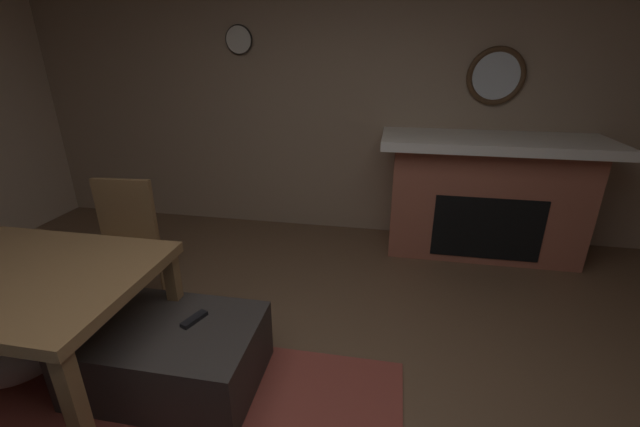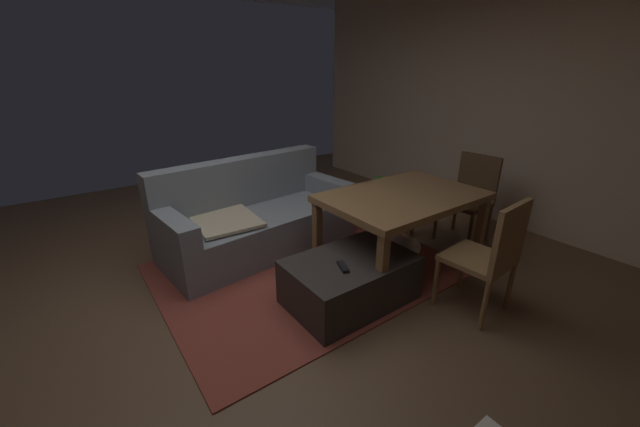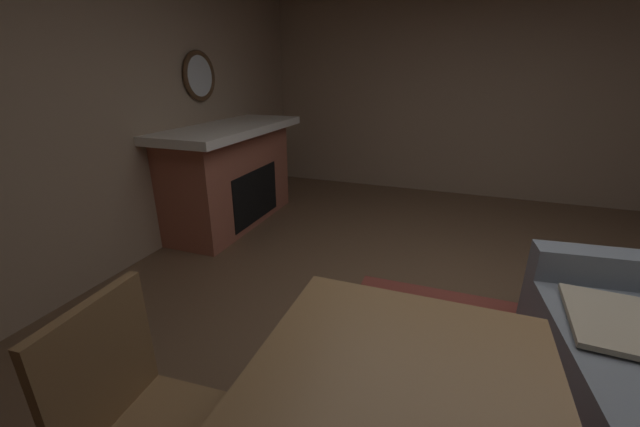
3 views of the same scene
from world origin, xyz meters
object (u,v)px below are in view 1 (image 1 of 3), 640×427
dining_chair_south (121,237)px  tv_remote (194,319)px  round_wall_mirror (496,76)px  wall_clock (239,40)px  dining_table (12,285)px  ottoman_coffee_table (170,354)px  small_dog (32,354)px  fireplace (485,196)px

dining_chair_south → tv_remote: bearing=143.6°
round_wall_mirror → wall_clock: bearing=-0.0°
round_wall_mirror → dining_table: 3.80m
ottoman_coffee_table → small_dog: ottoman_coffee_table is taller
fireplace → ottoman_coffee_table: fireplace is taller
dining_table → ottoman_coffee_table: bearing=-168.1°
small_dog → wall_clock: (-0.42, -2.47, 1.69)m
fireplace → tv_remote: fireplace is taller
round_wall_mirror → ottoman_coffee_table: 3.37m
dining_table → dining_chair_south: bearing=-89.6°
dining_chair_south → wall_clock: wall_clock is taller
fireplace → dining_table: fireplace is taller
ottoman_coffee_table → tv_remote: tv_remote is taller
wall_clock → ottoman_coffee_table: bearing=98.7°
fireplace → ottoman_coffee_table: (2.00, 2.05, -0.36)m
tv_remote → dining_chair_south: (0.87, -0.64, 0.12)m
round_wall_mirror → dining_table: size_ratio=0.35×
dining_table → dining_chair_south: dining_chair_south is taller
fireplace → wall_clock: 2.72m
round_wall_mirror → dining_chair_south: size_ratio=0.54×
dining_table → wall_clock: bearing=-98.4°
round_wall_mirror → wall_clock: size_ratio=1.85×
round_wall_mirror → small_dog: bearing=41.6°
round_wall_mirror → dining_chair_south: round_wall_mirror is taller
tv_remote → wall_clock: 2.75m
ottoman_coffee_table → small_dog: bearing=9.3°
round_wall_mirror → dining_table: (2.73, 2.49, -0.91)m
fireplace → round_wall_mirror: size_ratio=3.80×
dining_table → dining_chair_south: 0.88m
wall_clock → dining_table: bearing=81.6°
wall_clock → fireplace: bearing=173.1°
fireplace → dining_chair_south: (2.73, 1.34, -0.03)m
round_wall_mirror → ottoman_coffee_table: (2.00, 2.34, -1.37)m
fireplace → small_dog: 3.55m
fireplace → tv_remote: bearing=46.8°
dining_table → round_wall_mirror: bearing=-137.6°
round_wall_mirror → wall_clock: wall_clock is taller
fireplace → dining_table: size_ratio=1.34×
fireplace → tv_remote: (1.86, 1.98, -0.15)m
tv_remote → small_dog: bearing=32.8°
fireplace → dining_chair_south: fireplace is taller
ottoman_coffee_table → dining_chair_south: bearing=-44.1°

